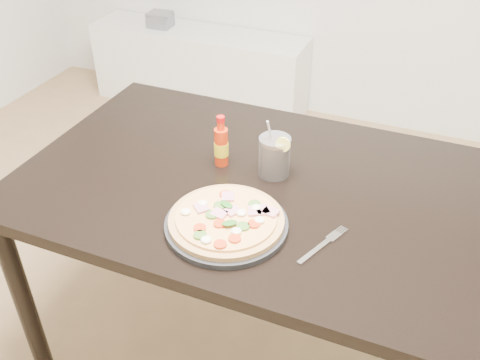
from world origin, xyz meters
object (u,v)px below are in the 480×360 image
at_px(pizza, 227,219).
at_px(hot_sauce_bottle, 221,146).
at_px(cola_cup, 274,157).
at_px(dining_table, 255,203).
at_px(media_console, 199,69).
at_px(plate, 226,224).
at_px(fork, 324,244).

relative_size(pizza, hot_sauce_bottle, 1.84).
xyz_separation_m(pizza, cola_cup, (0.03, 0.28, 0.03)).
relative_size(dining_table, pizza, 4.61).
bearing_deg(media_console, hot_sauce_bottle, -61.11).
height_order(dining_table, hot_sauce_bottle, hot_sauce_bottle).
bearing_deg(media_console, plate, -61.43).
distance_m(dining_table, hot_sauce_bottle, 0.20).
height_order(hot_sauce_bottle, cola_cup, cola_cup).
relative_size(dining_table, media_console, 1.00).
xyz_separation_m(hot_sauce_bottle, media_console, (-0.92, 1.66, -0.57)).
bearing_deg(pizza, dining_table, 91.74).
xyz_separation_m(cola_cup, fork, (0.22, -0.25, -0.06)).
height_order(plate, cola_cup, cola_cup).
bearing_deg(fork, dining_table, 165.50).
relative_size(plate, pizza, 1.07).
distance_m(plate, media_console, 2.26).
distance_m(pizza, cola_cup, 0.29).
xyz_separation_m(dining_table, hot_sauce_bottle, (-0.13, 0.04, 0.15)).
bearing_deg(fork, plate, -150.80).
relative_size(hot_sauce_bottle, media_console, 0.12).
bearing_deg(fork, hot_sauce_bottle, 170.82).
bearing_deg(pizza, fork, 6.89).
relative_size(cola_cup, fork, 1.02).
height_order(hot_sauce_bottle, fork, hot_sauce_bottle).
height_order(dining_table, pizza, pizza).
xyz_separation_m(dining_table, pizza, (0.01, -0.23, 0.11)).
bearing_deg(cola_cup, pizza, -96.08).
xyz_separation_m(hot_sauce_bottle, fork, (0.39, -0.24, -0.06)).
distance_m(dining_table, media_console, 2.04).
relative_size(pizza, fork, 1.68).
distance_m(pizza, fork, 0.26).
bearing_deg(media_console, dining_table, -58.47).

